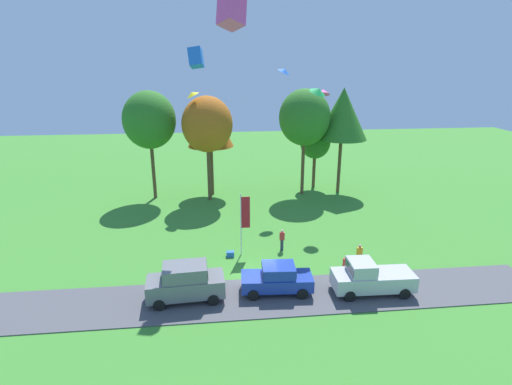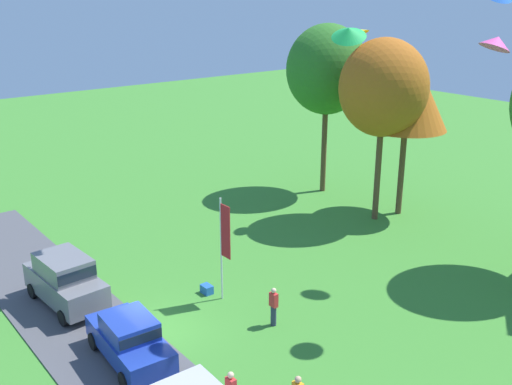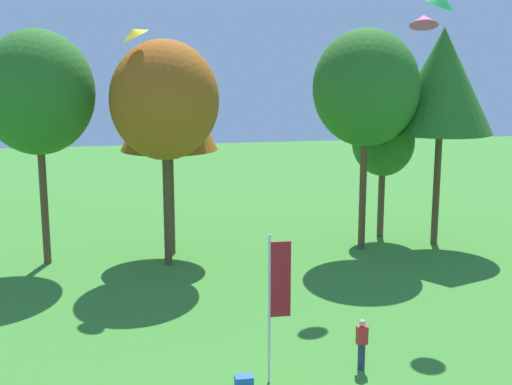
{
  "view_description": "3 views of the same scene",
  "coord_description": "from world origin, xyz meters",
  "views": [
    {
      "loc": [
        -2.54,
        -23.27,
        13.74
      ],
      "look_at": [
        0.3,
        3.04,
        5.13
      ],
      "focal_mm": 28.0,
      "sensor_mm": 36.0,
      "label": 1
    },
    {
      "loc": [
        19.03,
        -9.82,
        13.24
      ],
      "look_at": [
        -0.69,
        5.73,
        4.66
      ],
      "focal_mm": 42.0,
      "sensor_mm": 36.0,
      "label": 2
    },
    {
      "loc": [
        -4.84,
        -16.54,
        10.38
      ],
      "look_at": [
        -0.83,
        5.56,
        5.75
      ],
      "focal_mm": 50.0,
      "sensor_mm": 36.0,
      "label": 3
    }
  ],
  "objects": [
    {
      "name": "tree_center_back",
      "position": [
        -2.82,
        18.67,
        7.72
      ],
      "size": [
        4.81,
        4.81,
        10.15
      ],
      "color": "brown",
      "rests_on": "ground"
    },
    {
      "name": "kite_box_topmost",
      "position": [
        -1.39,
        -0.88,
        16.28
      ],
      "size": [
        1.67,
        2.0,
        2.02
      ],
      "primitive_type": "cube",
      "rotation": [
        -0.27,
        0.3,
        0.6
      ],
      "color": "#EA4C9E"
    },
    {
      "name": "cooler_box",
      "position": [
        -1.58,
        3.56,
        0.2
      ],
      "size": [
        0.56,
        0.4,
        0.4
      ],
      "primitive_type": "cube",
      "color": "blue",
      "rests_on": "ground"
    },
    {
      "name": "flag_banner",
      "position": [
        -0.5,
        3.83,
        3.04
      ],
      "size": [
        0.71,
        0.08,
        4.81
      ],
      "color": "silver",
      "rests_on": "ground"
    },
    {
      "name": "person_beside_suv",
      "position": [
        7.38,
        1.05,
        0.88
      ],
      "size": [
        0.36,
        0.24,
        1.71
      ],
      "color": "#2D334C",
      "rests_on": "ground"
    },
    {
      "name": "kite_delta_mid_center",
      "position": [
        4.95,
        5.18,
        11.87
      ],
      "size": [
        1.64,
        1.64,
        0.82
      ],
      "primitive_type": "cone",
      "rotation": [
        -0.47,
        0.0,
        3.79
      ],
      "color": "green"
    },
    {
      "name": "tree_far_right",
      "position": [
        11.11,
        18.01,
        8.62
      ],
      "size": [
        5.37,
        5.37,
        11.34
      ],
      "color": "brown",
      "rests_on": "ground"
    },
    {
      "name": "tree_lone_near",
      "position": [
        -8.9,
        18.06,
        8.25
      ],
      "size": [
        5.3,
        5.3,
        11.19
      ],
      "color": "brown",
      "rests_on": "ground"
    },
    {
      "name": "ground_plane",
      "position": [
        0.0,
        0.0,
        0.0
      ],
      "size": [
        120.0,
        120.0,
        0.0
      ],
      "primitive_type": "plane",
      "color": "#3D842D"
    },
    {
      "name": "car_pickup_mid_row",
      "position": [
        6.84,
        -2.29,
        1.11
      ],
      "size": [
        5.05,
        2.16,
        2.14
      ],
      "color": "#B7B7BC",
      "rests_on": "ground"
    },
    {
      "name": "pavement_strip",
      "position": [
        0.0,
        -2.12,
        0.03
      ],
      "size": [
        36.0,
        4.4,
        0.06
      ],
      "primitive_type": "cube",
      "color": "#4C4C51",
      "rests_on": "ground"
    },
    {
      "name": "tree_right_of_center",
      "position": [
        -3.11,
        16.82,
        7.9
      ],
      "size": [
        5.08,
        5.08,
        10.72
      ],
      "color": "brown",
      "rests_on": "ground"
    },
    {
      "name": "kite_box_high_right",
      "position": [
        -3.49,
        4.15,
        14.06
      ],
      "size": [
        1.07,
        1.25,
        1.46
      ],
      "primitive_type": "cube",
      "rotation": [
        -0.16,
        0.3,
        1.39
      ],
      "color": "blue"
    },
    {
      "name": "tree_left_of_center",
      "position": [
        6.97,
        17.8,
        8.32
      ],
      "size": [
        5.34,
        5.34,
        11.28
      ],
      "color": "brown",
      "rests_on": "ground"
    },
    {
      "name": "car_sedan_near_entrance",
      "position": [
        1.13,
        -1.64,
        1.04
      ],
      "size": [
        4.5,
        2.18,
        1.84
      ],
      "color": "#1E389E",
      "rests_on": "ground"
    },
    {
      "name": "tree_far_left",
      "position": [
        8.81,
        20.01,
        5.24
      ],
      "size": [
        3.38,
        3.38,
        7.14
      ],
      "color": "brown",
      "rests_on": "ground"
    },
    {
      "name": "kite_delta_near_flag",
      "position": [
        4.26,
        15.17,
        13.06
      ],
      "size": [
        1.65,
        1.64,
        0.88
      ],
      "primitive_type": "cone",
      "rotation": [
        -0.48,
        0.0,
        4.3
      ],
      "color": "blue"
    },
    {
      "name": "person_watching_sky",
      "position": [
        2.42,
        4.2,
        0.88
      ],
      "size": [
        0.36,
        0.24,
        1.71
      ],
      "color": "#2D334C",
      "rests_on": "ground"
    },
    {
      "name": "kite_delta_trailing_tail",
      "position": [
        6.91,
        10.88,
        11.39
      ],
      "size": [
        1.45,
        1.5,
        0.81
      ],
      "primitive_type": "cone",
      "rotation": [
        0.36,
        0.0,
        2.86
      ],
      "color": "#EA4C9E"
    },
    {
      "name": "car_suv_far_end",
      "position": [
        -4.48,
        -1.86,
        1.3
      ],
      "size": [
        4.71,
        2.28,
        2.28
      ],
      "color": "slate",
      "rests_on": "ground"
    },
    {
      "name": "person_on_lawn",
      "position": [
        5.88,
        -0.48,
        0.88
      ],
      "size": [
        0.36,
        0.24,
        1.71
      ],
      "color": "#2D334C",
      "rests_on": "ground"
    },
    {
      "name": "kite_delta_over_trees",
      "position": [
        -4.39,
        15.82,
        10.96
      ],
      "size": [
        1.44,
        1.42,
        0.84
      ],
      "primitive_type": "cone",
      "rotation": [
        0.45,
        0.0,
        4.87
      ],
      "color": "yellow"
    }
  ]
}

